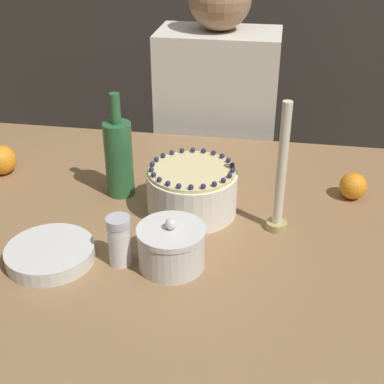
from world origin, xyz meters
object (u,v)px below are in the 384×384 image
Objects in this scene: sugar_bowl at (172,247)px; person_man_blue_shirt at (216,167)px; bottle at (119,157)px; sugar_shaker at (119,240)px; cake at (192,190)px; candle at (281,180)px.

person_man_blue_shirt is (-0.01, 0.86, -0.25)m from sugar_bowl.
sugar_shaker is at bearing -74.06° from bottle.
cake is 0.22m from candle.
candle is at bearing 107.93° from person_man_blue_shirt.
person_man_blue_shirt reaches higher than sugar_bowl.
bottle is (-0.19, 0.06, 0.05)m from cake.
person_man_blue_shirt is (-0.02, 0.65, -0.26)m from cake.
sugar_shaker is at bearing -150.00° from candle.
candle is at bearing 39.56° from sugar_bowl.
person_man_blue_shirt is at bearing 73.57° from bottle.
person_man_blue_shirt reaches higher than candle.
person_man_blue_shirt is at bearing 107.93° from candle.
sugar_bowl is at bearing 5.22° from sugar_shaker.
candle is 0.41m from bottle.
sugar_shaker is at bearing 83.93° from person_man_blue_shirt.
sugar_shaker is 0.92m from person_man_blue_shirt.
cake is 0.80× the size of bottle.
sugar_shaker is (-0.11, -0.23, -0.00)m from cake.
cake reaches higher than sugar_shaker.
sugar_shaker is at bearing -174.78° from sugar_bowl.
cake is at bearing 63.69° from sugar_shaker.
person_man_blue_shirt reaches higher than cake.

